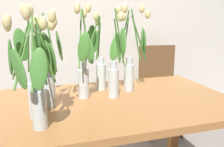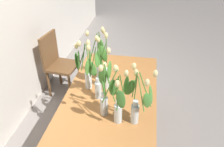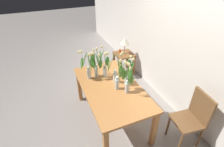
# 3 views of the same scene
# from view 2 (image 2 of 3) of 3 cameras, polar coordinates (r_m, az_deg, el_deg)

# --- Properties ---
(ground_plane) EXTENTS (18.00, 18.00, 0.00)m
(ground_plane) POSITION_cam_2_polar(r_m,az_deg,el_deg) (2.81, -0.10, -16.85)
(ground_plane) COLOR gray
(dining_table) EXTENTS (1.60, 0.90, 0.74)m
(dining_table) POSITION_cam_2_polar(r_m,az_deg,el_deg) (2.36, -0.12, -6.55)
(dining_table) COLOR #B7753D
(dining_table) RESTS_ON ground
(tulip_vase_0) EXTENTS (0.22, 0.27, 0.55)m
(tulip_vase_0) POSITION_cam_2_polar(r_m,az_deg,el_deg) (1.85, 6.40, -6.98)
(tulip_vase_0) COLOR silver
(tulip_vase_0) RESTS_ON dining_table
(tulip_vase_1) EXTENTS (0.24, 0.24, 0.57)m
(tulip_vase_1) POSITION_cam_2_polar(r_m,az_deg,el_deg) (1.84, 1.27, -6.75)
(tulip_vase_1) COLOR silver
(tulip_vase_1) RESTS_ON dining_table
(tulip_vase_2) EXTENTS (0.13, 0.17, 0.58)m
(tulip_vase_2) POSITION_cam_2_polar(r_m,az_deg,el_deg) (2.29, -1.80, 0.67)
(tulip_vase_2) COLOR silver
(tulip_vase_2) RESTS_ON dining_table
(tulip_vase_3) EXTENTS (0.18, 0.21, 0.56)m
(tulip_vase_3) POSITION_cam_2_polar(r_m,az_deg,el_deg) (1.94, -1.59, -5.93)
(tulip_vase_3) COLOR silver
(tulip_vase_3) RESTS_ON dining_table
(tulip_vase_4) EXTENTS (0.17, 0.25, 0.55)m
(tulip_vase_4) POSITION_cam_2_polar(r_m,az_deg,el_deg) (2.26, -6.57, 0.56)
(tulip_vase_4) COLOR silver
(tulip_vase_4) RESTS_ON dining_table
(tulip_vase_5) EXTENTS (0.24, 0.19, 0.58)m
(tulip_vase_5) POSITION_cam_2_polar(r_m,az_deg,el_deg) (2.40, -3.36, 3.43)
(tulip_vase_5) COLOR silver
(tulip_vase_5) RESTS_ON dining_table
(tulip_vase_6) EXTENTS (0.14, 0.27, 0.58)m
(tulip_vase_6) POSITION_cam_2_polar(r_m,az_deg,el_deg) (2.13, -3.43, -2.01)
(tulip_vase_6) COLOR silver
(tulip_vase_6) RESTS_ON dining_table
(dining_chair) EXTENTS (0.45, 0.45, 0.93)m
(dining_chair) POSITION_cam_2_polar(r_m,az_deg,el_deg) (3.38, -13.62, 3.06)
(dining_chair) COLOR brown
(dining_chair) RESTS_ON ground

